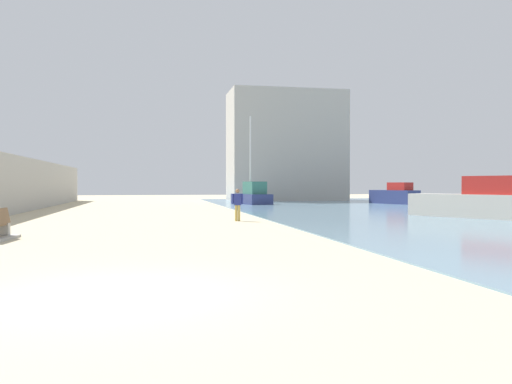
# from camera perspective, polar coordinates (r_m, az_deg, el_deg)

# --- Properties ---
(ground_plane) EXTENTS (120.00, 120.00, 0.00)m
(ground_plane) POSITION_cam_1_polar(r_m,az_deg,el_deg) (26.59, -12.36, -2.91)
(ground_plane) COLOR #C6B793
(person_walking) EXTENTS (0.51, 0.26, 1.52)m
(person_walking) POSITION_cam_1_polar(r_m,az_deg,el_deg) (24.91, -2.00, -1.15)
(person_walking) COLOR gold
(person_walking) RESTS_ON ground
(boat_nearest) EXTENTS (2.97, 4.90, 1.85)m
(boat_nearest) POSITION_cam_1_polar(r_m,az_deg,el_deg) (47.53, 14.70, -0.35)
(boat_nearest) COLOR navy
(boat_nearest) RESTS_ON water_bay
(boat_distant) EXTENTS (4.54, 7.04, 2.11)m
(boat_distant) POSITION_cam_1_polar(r_m,az_deg,el_deg) (28.89, 22.94, -1.00)
(boat_distant) COLOR beige
(boat_distant) RESTS_ON water_bay
(boat_mid_bay) EXTENTS (3.05, 4.68, 7.58)m
(boat_mid_bay) POSITION_cam_1_polar(r_m,az_deg,el_deg) (45.44, -0.40, -0.38)
(boat_mid_bay) COLOR navy
(boat_mid_bay) RESTS_ON water_bay
(harbor_building) EXTENTS (12.00, 6.00, 11.49)m
(harbor_building) POSITION_cam_1_polar(r_m,az_deg,el_deg) (56.45, 3.24, 4.91)
(harbor_building) COLOR #ADAAA3
(harbor_building) RESTS_ON ground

